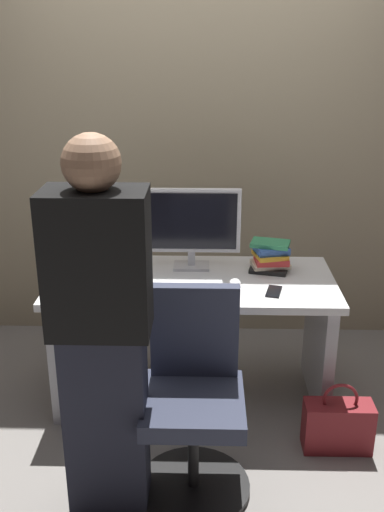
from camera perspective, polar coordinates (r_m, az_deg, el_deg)
The scene contains 12 objects.
ground_plane at distance 3.52m, azimuth 0.02°, elevation -13.20°, with size 9.00×9.00×0.00m, color gray.
wall_back at distance 3.82m, azimuth 0.37°, elevation 13.76°, with size 6.40×0.10×3.00m, color tan.
desk at distance 3.26m, azimuth 0.02°, elevation -5.74°, with size 1.53×0.70×0.73m.
office_chair at distance 2.69m, azimuth 0.17°, elevation -14.09°, with size 0.52×0.52×0.94m.
person_at_desk at distance 2.41m, azimuth -8.75°, elevation -7.38°, with size 0.40×0.24×1.64m.
monitor at distance 3.23m, azimuth -0.05°, elevation 3.12°, with size 0.54×0.14×0.46m.
keyboard at distance 3.10m, azimuth -1.03°, elevation -2.58°, with size 0.43×0.13×0.02m, color white.
mouse at distance 3.08m, azimuth 4.21°, elevation -2.63°, with size 0.06×0.10×0.03m, color white.
cup_near_keyboard at distance 3.08m, azimuth -6.99°, elevation -2.21°, with size 0.06×0.06×0.09m, color silver.
book_stack at distance 3.28m, azimuth 7.61°, elevation -0.07°, with size 0.24×0.21×0.17m.
cell_phone at distance 3.03m, azimuth 7.94°, elevation -3.43°, with size 0.07×0.14×0.01m, color black.
handbag at distance 3.13m, azimuth 13.95°, elevation -15.65°, with size 0.34×0.14×0.38m.
Camera 1 is at (0.07, -2.92, 1.96)m, focal length 41.24 mm.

